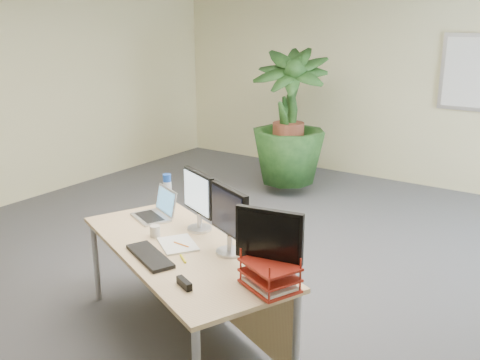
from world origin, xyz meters
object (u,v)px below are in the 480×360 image
Objects in this scene: desk at (194,264)px; laptop at (157,210)px; floor_plant at (288,136)px; monitor_left at (199,197)px; monitor_right at (229,216)px.

laptop reaches higher than desk.
floor_plant is at bearing 108.60° from desk.
monitor_left reaches higher than desk.
floor_plant is 3.51m from monitor_right.
desk is 4.49× the size of monitor_left.
desk is at bearing -174.26° from monitor_right.
laptop is at bearing 177.49° from monitor_left.
floor_plant reaches higher than desk.
desk is 3.44m from floor_plant.
floor_plant reaches higher than monitor_right.
desk is 0.49m from monitor_left.
laptop is (-0.57, 0.26, 0.20)m from desk.
laptop is at bearing 164.98° from monitor_right.
monitor_left is at bearing 120.09° from desk.
desk is 1.32× the size of floor_plant.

